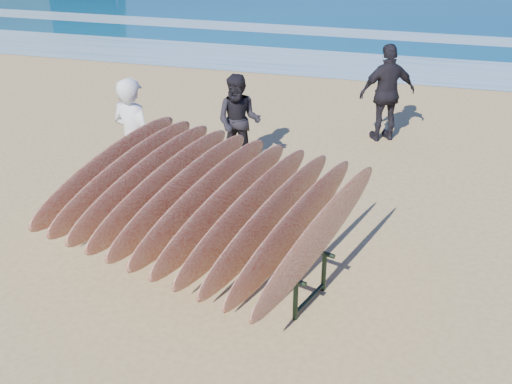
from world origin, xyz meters
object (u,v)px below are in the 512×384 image
person_white (134,141)px  person_dark_a (239,122)px  surfboard_rack (203,200)px  person_dark_b (387,93)px

person_white → person_dark_a: 1.92m
surfboard_rack → person_dark_a: 3.01m
surfboard_rack → person_dark_b: (1.80, 4.75, -0.03)m
surfboard_rack → person_white: (-1.51, 1.40, 0.04)m
surfboard_rack → person_dark_b: 5.08m
surfboard_rack → person_dark_a: (-0.41, 2.98, -0.13)m
person_white → person_dark_b: (3.31, 3.34, -0.07)m
person_white → person_dark_b: bearing=-116.2°
person_dark_b → person_dark_a: bearing=10.8°
surfboard_rack → person_white: bearing=155.8°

